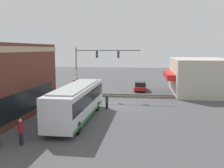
% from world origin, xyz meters
% --- Properties ---
extents(ground_plane, '(120.00, 120.00, 0.00)m').
position_xyz_m(ground_plane, '(0.00, 0.00, 0.00)').
color(ground_plane, '#4C4C4F').
extents(shop_building, '(12.52, 9.17, 5.13)m').
position_xyz_m(shop_building, '(10.55, -11.44, 2.57)').
color(shop_building, beige).
rests_on(shop_building, ground).
extents(city_bus, '(11.60, 2.59, 3.24)m').
position_xyz_m(city_bus, '(-6.34, 2.80, 1.79)').
color(city_bus, silver).
rests_on(city_bus, ground).
extents(traffic_signal_gantry, '(0.42, 8.84, 6.79)m').
position_xyz_m(traffic_signal_gantry, '(4.84, 3.51, 5.02)').
color(traffic_signal_gantry, gray).
rests_on(traffic_signal_gantry, ground).
extents(crossing_signal, '(1.41, 1.18, 3.81)m').
position_xyz_m(crossing_signal, '(3.90, 5.73, 2.30)').
color(crossing_signal, gray).
rests_on(crossing_signal, ground).
extents(rail_track_near, '(2.60, 60.00, 0.15)m').
position_xyz_m(rail_track_near, '(6.00, 0.00, 0.03)').
color(rail_track_near, '#332D28').
rests_on(rail_track_near, ground).
extents(parked_car_red, '(4.23, 1.82, 1.46)m').
position_xyz_m(parked_car_red, '(10.86, -2.60, 0.67)').
color(parked_car_red, '#B21E19').
rests_on(parked_car_red, ground).
extents(pedestrian_near_bus, '(0.34, 0.34, 1.67)m').
position_xyz_m(pedestrian_near_bus, '(-1.78, 0.74, 0.85)').
color(pedestrian_near_bus, black).
rests_on(pedestrian_near_bus, ground).
extents(pedestrian_by_lamp, '(0.34, 0.34, 1.84)m').
position_xyz_m(pedestrian_by_lamp, '(-12.96, 4.92, 0.95)').
color(pedestrian_by_lamp, black).
rests_on(pedestrian_by_lamp, ground).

